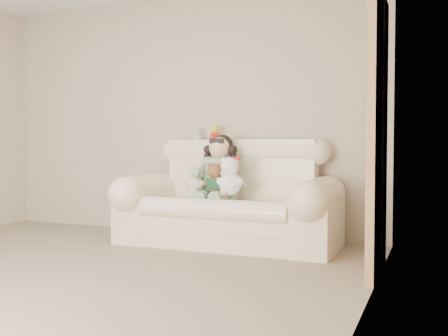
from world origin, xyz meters
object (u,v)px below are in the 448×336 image
seated_child (220,167)px  brown_teddy (215,176)px  sofa (228,192)px  cream_teddy (195,176)px  white_cat (230,172)px

seated_child → brown_teddy: bearing=-80.5°
sofa → brown_teddy: size_ratio=5.93×
seated_child → brown_teddy: (0.04, -0.19, -0.08)m
brown_teddy → cream_teddy: bearing=-168.8°
seated_child → cream_teddy: seated_child is taller
seated_child → brown_teddy: 0.21m
seated_child → white_cat: 0.29m
brown_teddy → cream_teddy: 0.22m
white_cat → brown_teddy: bearing=164.3°
brown_teddy → white_cat: bearing=6.3°
seated_child → brown_teddy: seated_child is taller
sofa → white_cat: sofa is taller
cream_teddy → brown_teddy: bearing=17.9°
cream_teddy → seated_child: bearing=65.6°
seated_child → brown_teddy: size_ratio=1.89×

